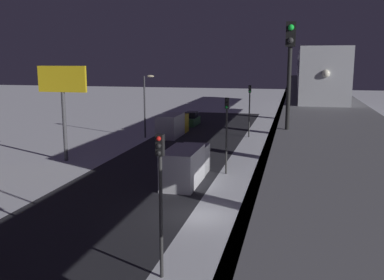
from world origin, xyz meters
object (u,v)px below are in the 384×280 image
traffic_light_far (250,103)px  delivery_van (173,125)px  subway_train (309,66)px  sedan_green (191,120)px  rail_signal (290,57)px  commercial_billboard (63,89)px  box_truck (186,165)px  traffic_light_mid (227,124)px  traffic_light_near (160,186)px

traffic_light_far → delivery_van: bearing=6.8°
subway_train → sedan_green: size_ratio=16.00×
rail_signal → delivery_van: bearing=-67.4°
traffic_light_far → commercial_billboard: commercial_billboard is taller
box_truck → commercial_billboard: (12.88, -4.31, 5.48)m
sedan_green → traffic_light_far: (-9.30, 8.09, 3.40)m
sedan_green → traffic_light_mid: 27.99m
commercial_billboard → rail_signal: bearing=136.6°
traffic_light_mid → traffic_light_far: same height
subway_train → traffic_light_far: 12.45m
box_truck → traffic_light_near: size_ratio=1.16×
box_truck → rail_signal: bearing=117.2°
traffic_light_near → traffic_light_mid: same height
box_truck → traffic_light_far: (-2.70, -21.06, 2.85)m
rail_signal → traffic_light_far: size_ratio=0.62×
traffic_light_far → traffic_light_mid: bearing=90.0°
traffic_light_mid → commercial_billboard: commercial_billboard is taller
traffic_light_near → box_truck: bearing=-79.9°
traffic_light_near → rail_signal: bearing=178.3°
sedan_green → delivery_van: delivery_van is taller
delivery_van → traffic_light_near: bearing=105.2°
sedan_green → commercial_billboard: size_ratio=0.52×
subway_train → traffic_light_near: 46.23m
traffic_light_mid → sedan_green: bearing=-70.4°
sedan_green → traffic_light_mid: (-9.30, 26.18, 3.40)m
traffic_light_far → commercial_billboard: (15.58, 16.75, 2.63)m
traffic_light_near → commercial_billboard: bearing=-51.3°
sedan_green → box_truck: box_truck is taller
sedan_green → traffic_light_near: size_ratio=0.72×
commercial_billboard → box_truck: bearing=161.5°
rail_signal → box_truck: bearing=-62.8°
commercial_billboard → traffic_light_near: bearing=128.7°
subway_train → rail_signal: bearing=87.7°
subway_train → rail_signal: rail_signal is taller
subway_train → traffic_light_near: subway_train is taller
delivery_van → traffic_light_near: 36.43m
traffic_light_near → traffic_light_far: size_ratio=1.00×
traffic_light_mid → traffic_light_far: size_ratio=1.00×
traffic_light_far → sedan_green: bearing=-41.0°
subway_train → traffic_light_mid: bearing=75.6°
box_truck → delivery_van: size_ratio=1.00×
subway_train → sedan_green: bearing=4.2°
subway_train → box_truck: 32.69m
delivery_van → traffic_light_near: size_ratio=1.16×
subway_train → commercial_billboard: 34.52m
subway_train → delivery_van: size_ratio=10.01×
rail_signal → traffic_light_far: (5.15, -36.33, -5.35)m
rail_signal → subway_train: bearing=-92.3°
traffic_light_far → subway_train: bearing=-127.1°
delivery_van → traffic_light_mid: (-9.50, 16.96, 2.85)m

